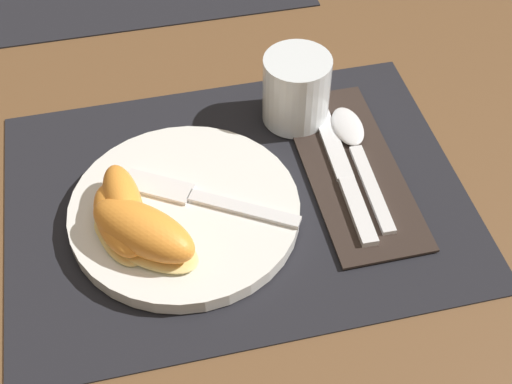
{
  "coord_description": "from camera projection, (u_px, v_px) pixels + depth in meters",
  "views": [
    {
      "loc": [
        -0.09,
        -0.48,
        0.56
      ],
      "look_at": [
        0.02,
        -0.02,
        0.02
      ],
      "focal_mm": 50.0,
      "sensor_mm": 36.0,
      "label": 1
    }
  ],
  "objects": [
    {
      "name": "citrus_wedge_1",
      "position": [
        120.0,
        221.0,
        0.68
      ],
      "size": [
        0.06,
        0.11,
        0.03
      ],
      "color": "#F4DB84",
      "rests_on": "plate"
    },
    {
      "name": "placemat",
      "position": [
        237.0,
        197.0,
        0.74
      ],
      "size": [
        0.47,
        0.35,
        0.0
      ],
      "color": "black",
      "rests_on": "ground_plane"
    },
    {
      "name": "citrus_wedge_2",
      "position": [
        144.0,
        232.0,
        0.67
      ],
      "size": [
        0.12,
        0.12,
        0.04
      ],
      "color": "#F4DB84",
      "rests_on": "plate"
    },
    {
      "name": "spoon",
      "position": [
        354.0,
        142.0,
        0.78
      ],
      "size": [
        0.04,
        0.18,
        0.01
      ],
      "color": "silver",
      "rests_on": "napkin"
    },
    {
      "name": "knife",
      "position": [
        342.0,
        168.0,
        0.76
      ],
      "size": [
        0.03,
        0.22,
        0.01
      ],
      "color": "silver",
      "rests_on": "napkin"
    },
    {
      "name": "juice_glass",
      "position": [
        296.0,
        93.0,
        0.8
      ],
      "size": [
        0.08,
        0.08,
        0.08
      ],
      "color": "silver",
      "rests_on": "placemat"
    },
    {
      "name": "fork",
      "position": [
        197.0,
        197.0,
        0.72
      ],
      "size": [
        0.17,
        0.11,
        0.0
      ],
      "color": "silver",
      "rests_on": "plate"
    },
    {
      "name": "plate",
      "position": [
        185.0,
        211.0,
        0.72
      ],
      "size": [
        0.23,
        0.23,
        0.02
      ],
      "color": "white",
      "rests_on": "placemat"
    },
    {
      "name": "ground_plane",
      "position": [
        237.0,
        198.0,
        0.75
      ],
      "size": [
        3.0,
        3.0,
        0.0
      ],
      "primitive_type": "plane",
      "color": "brown"
    },
    {
      "name": "citrus_wedge_0",
      "position": [
        124.0,
        204.0,
        0.69
      ],
      "size": [
        0.05,
        0.11,
        0.04
      ],
      "color": "#F4DB84",
      "rests_on": "plate"
    },
    {
      "name": "napkin",
      "position": [
        351.0,
        168.0,
        0.77
      ],
      "size": [
        0.1,
        0.25,
        0.0
      ],
      "color": "#2D231E",
      "rests_on": "placemat"
    }
  ]
}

